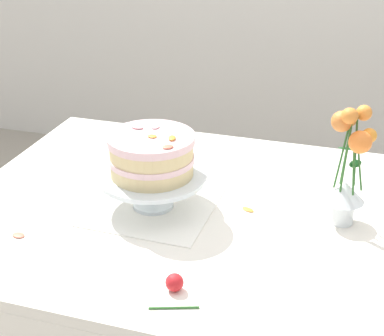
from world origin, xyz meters
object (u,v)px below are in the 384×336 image
cake_stand (152,179)px  flower_vase (348,168)px  fallen_rose (174,283)px  layer_cake (152,155)px  dining_table (214,245)px

cake_stand → flower_vase: flower_vase is taller
cake_stand → fallen_rose: cake_stand is taller
fallen_rose → layer_cake: bearing=117.5°
layer_cake → flower_vase: bearing=8.1°
layer_cake → flower_vase: (0.49, 0.07, -0.00)m
dining_table → fallen_rose: (-0.00, -0.33, 0.11)m
layer_cake → fallen_rose: layer_cake is taller
dining_table → layer_cake: bearing=-178.3°
dining_table → cake_stand: cake_stand is taller
dining_table → layer_cake: 0.30m
cake_stand → fallen_rose: (0.17, -0.32, -0.06)m
cake_stand → flower_vase: bearing=8.1°
flower_vase → fallen_rose: 0.53m
dining_table → cake_stand: 0.24m
dining_table → cake_stand: bearing=-178.3°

